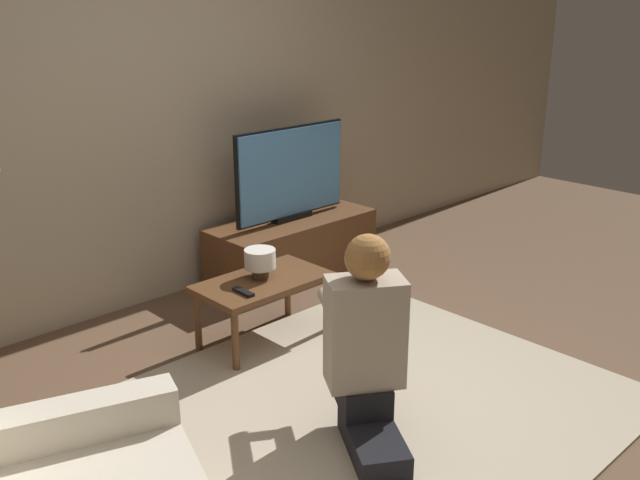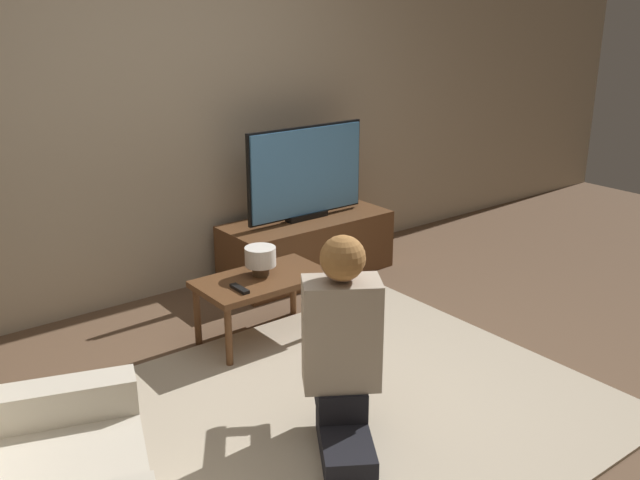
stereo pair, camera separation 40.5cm
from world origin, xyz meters
The scene contains 9 objects.
ground_plane centered at (0.00, 0.00, 0.00)m, with size 10.00×10.00×0.00m, color brown.
wall_back centered at (0.00, 1.93, 1.30)m, with size 10.00×0.06×2.60m.
rug centered at (0.00, 0.00, 0.01)m, with size 2.45×2.08×0.02m.
tv_stand centered at (0.95, 1.57, 0.21)m, with size 1.24×0.50×0.43m.
tv centered at (0.95, 1.57, 0.76)m, with size 0.95×0.08×0.66m.
coffee_table centered at (0.14, 0.91, 0.34)m, with size 0.76×0.43×0.39m.
person_kneeling centered at (-0.14, -0.14, 0.49)m, with size 0.64×0.81×0.96m.
table_lamp centered at (0.15, 0.94, 0.49)m, with size 0.18×0.18×0.17m.
remote centered at (-0.07, 0.82, 0.40)m, with size 0.04×0.15×0.02m.
Camera 1 is at (-2.25, -2.04, 1.92)m, focal length 40.00 mm.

